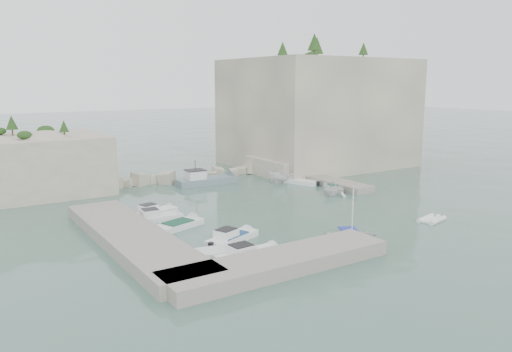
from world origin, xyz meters
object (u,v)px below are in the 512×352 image
motorboat_a (154,215)px  motorboat_c (178,228)px  tender_east_d (286,182)px  tender_east_a (334,195)px  rowboat (352,239)px  motorboat_f (250,258)px  motorboat_b (158,221)px  inflatable_dinghy (431,221)px  work_boat (207,184)px  motorboat_e (216,256)px  tender_east_c (301,184)px  motorboat_d (232,241)px  tender_east_b (333,190)px

motorboat_a → motorboat_c: 5.49m
tender_east_d → tender_east_a: bearing=-164.1°
rowboat → tender_east_d: (10.15, 23.32, 0.00)m
motorboat_f → tender_east_a: bearing=28.7°
motorboat_a → motorboat_f: size_ratio=0.88×
motorboat_b → motorboat_c: bearing=-75.7°
motorboat_b → inflatable_dinghy: 27.01m
rowboat → inflatable_dinghy: size_ratio=1.39×
work_boat → motorboat_c: bearing=-121.6°
motorboat_e → tender_east_c: (23.18, 18.76, 0.00)m
motorboat_c → tender_east_d: bearing=11.0°
motorboat_e → work_boat: size_ratio=0.54×
motorboat_f → tender_east_c: 29.64m
motorboat_a → motorboat_e: size_ratio=1.10×
motorboat_b → motorboat_d: (2.91, -9.62, 0.00)m
rowboat → tender_east_d: bearing=4.7°
motorboat_d → work_boat: 25.01m
tender_east_b → work_boat: (-11.79, 12.02, 0.00)m
tender_east_b → motorboat_e: bearing=140.5°
motorboat_f → motorboat_b: bearing=93.7°
tender_east_b → motorboat_c: bearing=122.8°
motorboat_a → tender_east_b: bearing=-16.8°
motorboat_d → motorboat_e: bearing=-160.0°
motorboat_f → tender_east_a: (20.30, 13.09, 0.00)m
motorboat_a → tender_east_d: tender_east_d is taller
motorboat_c → motorboat_d: bearing=-88.6°
tender_east_c → motorboat_a: bearing=82.0°
tender_east_a → work_boat: bearing=26.6°
motorboat_a → motorboat_d: bearing=-93.8°
tender_east_a → tender_east_c: bearing=-14.6°
motorboat_a → motorboat_d: same height
motorboat_b → work_boat: bearing=49.9°
motorboat_a → tender_east_a: (21.70, -3.06, 0.00)m
motorboat_d → motorboat_f: 4.52m
motorboat_c → motorboat_e: 8.79m
work_boat → tender_east_d: bearing=-23.6°
motorboat_b → inflatable_dinghy: (22.56, -14.86, 0.00)m
motorboat_e → inflatable_dinghy: 22.72m
motorboat_a → motorboat_e: motorboat_a is taller
tender_east_a → tender_east_c: (0.95, 7.57, 0.00)m
tender_east_a → tender_east_b: (2.05, 2.40, 0.00)m
motorboat_a → rowboat: size_ratio=1.18×
motorboat_e → tender_east_c: 29.82m
motorboat_e → tender_east_c: size_ratio=0.90×
work_boat → tender_east_a: bearing=-52.6°
motorboat_a → tender_east_c: bearing=-4.0°
motorboat_c → motorboat_f: bearing=-101.5°
motorboat_f → inflatable_dinghy: size_ratio=1.88×
motorboat_f → tender_east_a: size_ratio=1.60×
motorboat_d → tender_east_d: size_ratio=1.15×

